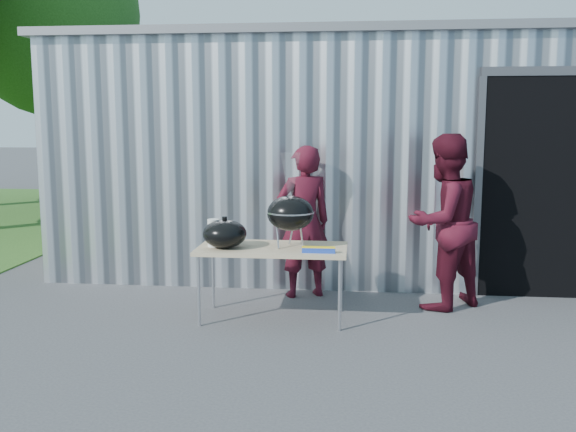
# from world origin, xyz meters

# --- Properties ---
(ground) EXTENTS (80.00, 80.00, 0.00)m
(ground) POSITION_xyz_m (0.00, 0.00, 0.00)
(ground) COLOR #404042
(building) EXTENTS (8.20, 6.20, 3.10)m
(building) POSITION_xyz_m (0.92, 4.59, 1.54)
(building) COLOR silver
(building) RESTS_ON ground
(tree_far) EXTENTS (4.13, 4.13, 6.85)m
(tree_far) POSITION_xyz_m (-6.50, 9.00, 4.46)
(tree_far) COLOR #442D19
(tree_far) RESTS_ON ground
(folding_table) EXTENTS (1.50, 0.75, 0.75)m
(folding_table) POSITION_xyz_m (-0.15, 0.54, 0.71)
(folding_table) COLOR tan
(folding_table) RESTS_ON ground
(kettle_grill) EXTENTS (0.48, 0.48, 0.95)m
(kettle_grill) POSITION_xyz_m (0.03, 0.55, 1.16)
(kettle_grill) COLOR black
(kettle_grill) RESTS_ON folding_table
(grill_lid) EXTENTS (0.44, 0.44, 0.32)m
(grill_lid) POSITION_xyz_m (-0.62, 0.44, 0.89)
(grill_lid) COLOR black
(grill_lid) RESTS_ON folding_table
(paper_towels) EXTENTS (0.12, 0.12, 0.28)m
(paper_towels) POSITION_xyz_m (-0.74, 0.49, 0.89)
(paper_towels) COLOR white
(paper_towels) RESTS_ON folding_table
(white_tub) EXTENTS (0.20, 0.15, 0.10)m
(white_tub) POSITION_xyz_m (-0.70, 0.76, 0.80)
(white_tub) COLOR white
(white_tub) RESTS_ON folding_table
(foil_box) EXTENTS (0.32, 0.06, 0.06)m
(foil_box) POSITION_xyz_m (0.33, 0.29, 0.78)
(foil_box) COLOR #1A3CAF
(foil_box) RESTS_ON folding_table
(person_cook) EXTENTS (0.74, 0.63, 1.74)m
(person_cook) POSITION_xyz_m (0.09, 1.44, 0.87)
(person_cook) COLOR #450E1B
(person_cook) RESTS_ON ground
(person_bystander) EXTENTS (1.16, 1.13, 1.88)m
(person_bystander) POSITION_xyz_m (1.61, 1.15, 0.94)
(person_bystander) COLOR #450E1B
(person_bystander) RESTS_ON ground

